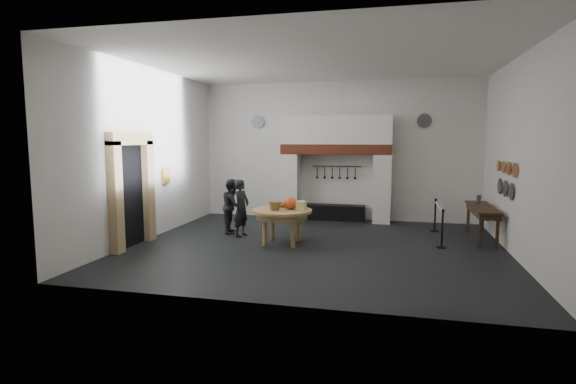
% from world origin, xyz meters
% --- Properties ---
extents(floor, '(9.00, 8.00, 0.02)m').
position_xyz_m(floor, '(0.00, 0.00, 0.00)').
color(floor, black).
rests_on(floor, ground).
extents(ceiling, '(9.00, 8.00, 0.02)m').
position_xyz_m(ceiling, '(0.00, 0.00, 4.50)').
color(ceiling, silver).
rests_on(ceiling, wall_back).
extents(wall_back, '(9.00, 0.02, 4.50)m').
position_xyz_m(wall_back, '(0.00, 4.00, 2.25)').
color(wall_back, silver).
rests_on(wall_back, floor).
extents(wall_front, '(9.00, 0.02, 4.50)m').
position_xyz_m(wall_front, '(0.00, -4.00, 2.25)').
color(wall_front, silver).
rests_on(wall_front, floor).
extents(wall_left, '(0.02, 8.00, 4.50)m').
position_xyz_m(wall_left, '(-4.50, 0.00, 2.25)').
color(wall_left, silver).
rests_on(wall_left, floor).
extents(wall_right, '(0.02, 8.00, 4.50)m').
position_xyz_m(wall_right, '(4.50, 0.00, 2.25)').
color(wall_right, silver).
rests_on(wall_right, floor).
extents(chimney_pier_left, '(0.55, 0.70, 2.15)m').
position_xyz_m(chimney_pier_left, '(-1.48, 3.65, 1.07)').
color(chimney_pier_left, silver).
rests_on(chimney_pier_left, floor).
extents(chimney_pier_right, '(0.55, 0.70, 2.15)m').
position_xyz_m(chimney_pier_right, '(1.48, 3.65, 1.07)').
color(chimney_pier_right, silver).
rests_on(chimney_pier_right, floor).
extents(hearth_brick_band, '(3.50, 0.72, 0.32)m').
position_xyz_m(hearth_brick_band, '(0.00, 3.65, 2.31)').
color(hearth_brick_band, '#9E442B').
rests_on(hearth_brick_band, chimney_pier_left).
extents(chimney_hood, '(3.50, 0.70, 0.90)m').
position_xyz_m(chimney_hood, '(0.00, 3.65, 2.92)').
color(chimney_hood, silver).
rests_on(chimney_hood, hearth_brick_band).
extents(iron_range, '(1.90, 0.45, 0.50)m').
position_xyz_m(iron_range, '(0.00, 3.72, 0.25)').
color(iron_range, black).
rests_on(iron_range, floor).
extents(utensil_rail, '(1.60, 0.02, 0.02)m').
position_xyz_m(utensil_rail, '(0.00, 3.92, 1.75)').
color(utensil_rail, black).
rests_on(utensil_rail, wall_back).
extents(door_recess, '(0.04, 1.10, 2.50)m').
position_xyz_m(door_recess, '(-4.47, -1.00, 1.25)').
color(door_recess, black).
rests_on(door_recess, floor).
extents(door_jamb_near, '(0.22, 0.30, 2.60)m').
position_xyz_m(door_jamb_near, '(-4.38, -1.70, 1.30)').
color(door_jamb_near, tan).
rests_on(door_jamb_near, floor).
extents(door_jamb_far, '(0.22, 0.30, 2.60)m').
position_xyz_m(door_jamb_far, '(-4.38, -0.30, 1.30)').
color(door_jamb_far, tan).
rests_on(door_jamb_far, floor).
extents(door_lintel, '(0.22, 1.70, 0.30)m').
position_xyz_m(door_lintel, '(-4.38, -1.00, 2.65)').
color(door_lintel, tan).
rests_on(door_lintel, door_jamb_near).
extents(wall_plaque, '(0.05, 0.34, 0.44)m').
position_xyz_m(wall_plaque, '(-4.45, 0.80, 1.60)').
color(wall_plaque, gold).
rests_on(wall_plaque, wall_left).
extents(work_table, '(1.86, 1.86, 0.07)m').
position_xyz_m(work_table, '(-0.89, 0.12, 0.84)').
color(work_table, tan).
rests_on(work_table, floor).
extents(pumpkin, '(0.36, 0.36, 0.31)m').
position_xyz_m(pumpkin, '(-0.69, 0.22, 1.03)').
color(pumpkin, '#CF4D1D').
rests_on(pumpkin, work_table).
extents(cheese_block_big, '(0.22, 0.22, 0.24)m').
position_xyz_m(cheese_block_big, '(-0.39, 0.07, 0.99)').
color(cheese_block_big, '#D4CE7F').
rests_on(cheese_block_big, work_table).
extents(cheese_block_small, '(0.18, 0.18, 0.20)m').
position_xyz_m(cheese_block_small, '(-0.41, 0.37, 0.97)').
color(cheese_block_small, '#D2C97D').
rests_on(cheese_block_small, work_table).
extents(wicker_basket, '(0.39, 0.39, 0.22)m').
position_xyz_m(wicker_basket, '(-1.04, -0.03, 0.98)').
color(wicker_basket, olive).
rests_on(wicker_basket, work_table).
extents(bread_loaf, '(0.31, 0.18, 0.13)m').
position_xyz_m(bread_loaf, '(-0.99, 0.47, 0.94)').
color(bread_loaf, olive).
rests_on(bread_loaf, work_table).
extents(visitor_near, '(0.49, 0.64, 1.56)m').
position_xyz_m(visitor_near, '(-2.17, 0.68, 0.78)').
color(visitor_near, black).
rests_on(visitor_near, floor).
extents(visitor_far, '(0.75, 0.87, 1.53)m').
position_xyz_m(visitor_far, '(-2.57, 1.08, 0.77)').
color(visitor_far, black).
rests_on(visitor_far, floor).
extents(side_table, '(0.55, 2.20, 0.06)m').
position_xyz_m(side_table, '(4.10, 1.71, 0.87)').
color(side_table, '#352413').
rests_on(side_table, floor).
extents(pewter_jug, '(0.12, 0.12, 0.22)m').
position_xyz_m(pewter_jug, '(4.10, 2.31, 1.01)').
color(pewter_jug, '#4F4F54').
rests_on(pewter_jug, side_table).
extents(copper_pan_a, '(0.03, 0.34, 0.34)m').
position_xyz_m(copper_pan_a, '(4.46, 0.20, 1.95)').
color(copper_pan_a, '#C6662D').
rests_on(copper_pan_a, wall_right).
extents(copper_pan_b, '(0.03, 0.32, 0.32)m').
position_xyz_m(copper_pan_b, '(4.46, 0.75, 1.95)').
color(copper_pan_b, '#C6662D').
rests_on(copper_pan_b, wall_right).
extents(copper_pan_c, '(0.03, 0.30, 0.30)m').
position_xyz_m(copper_pan_c, '(4.46, 1.30, 1.95)').
color(copper_pan_c, '#C6662D').
rests_on(copper_pan_c, wall_right).
extents(copper_pan_d, '(0.03, 0.28, 0.28)m').
position_xyz_m(copper_pan_d, '(4.46, 1.85, 1.95)').
color(copper_pan_d, '#C6662D').
rests_on(copper_pan_d, wall_right).
extents(pewter_plate_left, '(0.03, 0.40, 0.40)m').
position_xyz_m(pewter_plate_left, '(4.46, 0.40, 1.45)').
color(pewter_plate_left, '#4C4C51').
rests_on(pewter_plate_left, wall_right).
extents(pewter_plate_mid, '(0.03, 0.40, 0.40)m').
position_xyz_m(pewter_plate_mid, '(4.46, 1.00, 1.45)').
color(pewter_plate_mid, '#4C4C51').
rests_on(pewter_plate_mid, wall_right).
extents(pewter_plate_right, '(0.03, 0.40, 0.40)m').
position_xyz_m(pewter_plate_right, '(4.46, 1.60, 1.45)').
color(pewter_plate_right, '#4C4C51').
rests_on(pewter_plate_right, wall_right).
extents(pewter_plate_back_left, '(0.44, 0.03, 0.44)m').
position_xyz_m(pewter_plate_back_left, '(-2.70, 3.96, 3.20)').
color(pewter_plate_back_left, '#4C4C51').
rests_on(pewter_plate_back_left, wall_back).
extents(pewter_plate_back_right, '(0.44, 0.03, 0.44)m').
position_xyz_m(pewter_plate_back_right, '(2.70, 3.96, 3.20)').
color(pewter_plate_back_right, '#4C4C51').
rests_on(pewter_plate_back_right, wall_back).
extents(barrier_post_near, '(0.05, 0.05, 0.90)m').
position_xyz_m(barrier_post_near, '(3.01, 0.59, 0.45)').
color(barrier_post_near, black).
rests_on(barrier_post_near, floor).
extents(barrier_post_far, '(0.05, 0.05, 0.90)m').
position_xyz_m(barrier_post_far, '(3.01, 2.59, 0.45)').
color(barrier_post_far, black).
rests_on(barrier_post_far, floor).
extents(barrier_rope, '(0.04, 2.00, 0.04)m').
position_xyz_m(barrier_rope, '(3.01, 1.59, 0.85)').
color(barrier_rope, beige).
rests_on(barrier_rope, barrier_post_near).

